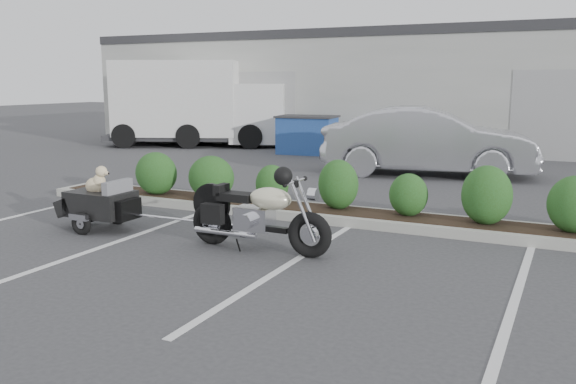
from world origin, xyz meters
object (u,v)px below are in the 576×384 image
at_px(sedan, 428,141).
at_px(dumpster, 307,134).
at_px(motorcycle, 258,216).
at_px(pet_trailer, 100,202).
at_px(delivery_truck, 198,105).

relative_size(sedan, dumpster, 2.60).
height_order(motorcycle, dumpster, motorcycle).
relative_size(pet_trailer, dumpster, 0.87).
bearing_deg(delivery_truck, sedan, -43.45).
xyz_separation_m(pet_trailer, delivery_truck, (-5.68, 11.21, 1.00)).
distance_m(motorcycle, sedan, 7.78).
distance_m(motorcycle, dumpster, 11.34).
distance_m(motorcycle, delivery_truck, 14.09).
bearing_deg(sedan, dumpster, 46.06).
distance_m(dumpster, delivery_truck, 4.62).
bearing_deg(motorcycle, dumpster, 111.18).
height_order(pet_trailer, delivery_truck, delivery_truck).
bearing_deg(dumpster, delivery_truck, 166.74).
relative_size(dumpster, delivery_truck, 0.29).
xyz_separation_m(dumpster, delivery_truck, (-4.51, 0.60, 0.82)).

